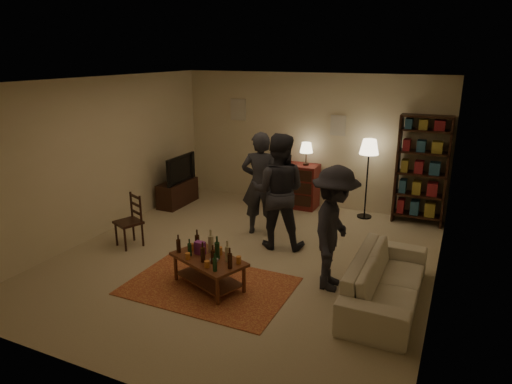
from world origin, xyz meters
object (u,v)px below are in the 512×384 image
Objects in this scene: dresser at (294,184)px; sofa at (386,280)px; person_by_sofa at (334,229)px; floor_lamp at (369,152)px; coffee_table at (208,261)px; person_left at (260,184)px; person_right at (278,191)px; dining_chair at (131,219)px; tv_stand at (177,187)px; bookshelf at (422,169)px.

dresser reaches higher than sofa.
person_by_sofa is at bearing 82.07° from sofa.
person_by_sofa is (0.17, -2.95, -0.44)m from floor_lamp.
dresser reaches higher than coffee_table.
coffee_table is 0.77× the size of floor_lamp.
person_right is (0.49, -0.41, 0.04)m from person_left.
dresser is 1.70m from floor_lamp.
floor_lamp is at bearing 65.29° from dining_chair.
floor_lamp is (3.74, 0.85, 0.91)m from tv_stand.
sofa is 0.92m from person_by_sofa.
sofa is at bearing -101.77° from person_by_sofa.
bookshelf is at bearing 11.80° from tv_stand.
dining_chair is at bearing 86.21° from person_by_sofa.
person_by_sofa reaches higher than sofa.
dresser reaches higher than dining_chair.
dresser is at bearing 92.15° from coffee_table.
person_by_sofa is (1.66, -3.01, 0.37)m from dresser.
tv_stand is (-2.39, 2.79, -0.00)m from coffee_table.
person_left reaches higher than floor_lamp.
floor_lamp is 2.99m from person_by_sofa.
person_right is (0.47, -2.04, 0.47)m from dresser.
floor_lamp is (1.35, 3.64, 0.91)m from coffee_table.
person_left is at bearing 61.73° from dining_chair.
floor_lamp is (3.22, 2.95, 0.83)m from dining_chair.
person_by_sofa reaches higher than floor_lamp.
dresser is 0.72× the size of person_right.
sofa is 2.90m from person_left.
bookshelf reaches higher than person_by_sofa.
person_by_sofa is at bearing 127.85° from person_right.
sofa is 1.23× the size of person_by_sofa.
coffee_table is 2.00m from dining_chair.
dresser reaches higher than tv_stand.
coffee_table is 2.33m from sofa.
bookshelf is at bearing 1.57° from dresser.
floor_lamp is at bearing -2.43° from dresser.
bookshelf is 3.26m from sofa.
coffee_table is 1.74m from person_by_sofa.
floor_lamp is 0.74× the size of sofa.
person_right reaches higher than person_by_sofa.
coffee_table is 3.99m from floor_lamp.
person_left reaches higher than coffee_table.
person_right reaches higher than dining_chair.
dining_chair is (-1.87, 0.69, 0.08)m from coffee_table.
tv_stand is at bearing -34.27° from person_left.
dining_chair is 0.84× the size of tv_stand.
person_right reaches higher than tv_stand.
person_right is 1.11× the size of person_by_sofa.
person_right is at bearing 124.20° from person_left.
bookshelf reaches higher than person_left.
person_right is at bearing -22.51° from tv_stand.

